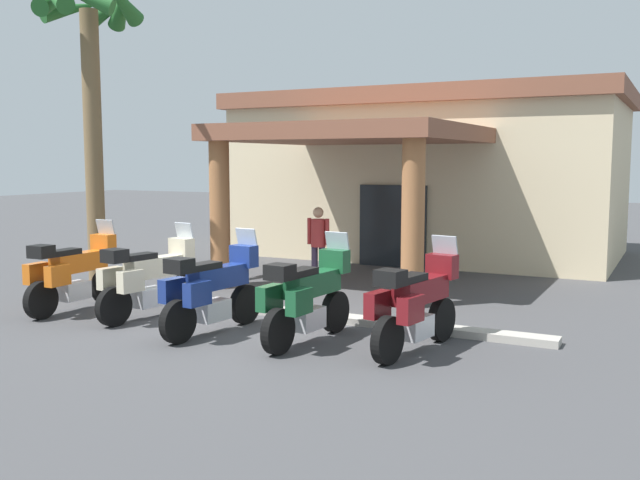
{
  "coord_description": "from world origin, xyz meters",
  "views": [
    {
      "loc": [
        6.49,
        -9.6,
        2.73
      ],
      "look_at": [
        0.38,
        2.45,
        1.2
      ],
      "focal_mm": 39.65,
      "sensor_mm": 36.0,
      "label": 1
    }
  ],
  "objects_px": {
    "motorcycle_orange": "(73,273)",
    "motorcycle_green": "(307,297)",
    "motorcycle_blue": "(212,290)",
    "motorcycle_maroon": "(416,304)",
    "motorcycle_cream": "(149,278)",
    "pedestrian": "(318,240)",
    "motel_building": "(430,173)",
    "palm_tree_roadside": "(90,60)"
  },
  "relations": [
    {
      "from": "motorcycle_orange",
      "to": "motorcycle_green",
      "type": "bearing_deg",
      "value": -91.19
    },
    {
      "from": "motorcycle_blue",
      "to": "motorcycle_maroon",
      "type": "height_order",
      "value": "same"
    },
    {
      "from": "motorcycle_cream",
      "to": "pedestrian",
      "type": "bearing_deg",
      "value": -6.29
    },
    {
      "from": "motel_building",
      "to": "pedestrian",
      "type": "relative_size",
      "value": 6.6
    },
    {
      "from": "palm_tree_roadside",
      "to": "motorcycle_orange",
      "type": "bearing_deg",
      "value": -58.87
    },
    {
      "from": "pedestrian",
      "to": "motorcycle_blue",
      "type": "bearing_deg",
      "value": -173.9
    },
    {
      "from": "motorcycle_orange",
      "to": "motorcycle_green",
      "type": "relative_size",
      "value": 1.0
    },
    {
      "from": "pedestrian",
      "to": "motorcycle_maroon",
      "type": "bearing_deg",
      "value": -138.55
    },
    {
      "from": "motorcycle_orange",
      "to": "motorcycle_green",
      "type": "xyz_separation_m",
      "value": [
        4.85,
        -0.08,
        0.0
      ]
    },
    {
      "from": "motorcycle_orange",
      "to": "pedestrian",
      "type": "xyz_separation_m",
      "value": [
        2.75,
        4.38,
        0.3
      ]
    },
    {
      "from": "pedestrian",
      "to": "motel_building",
      "type": "bearing_deg",
      "value": -4.26
    },
    {
      "from": "motorcycle_cream",
      "to": "motorcycle_blue",
      "type": "distance_m",
      "value": 1.67
    },
    {
      "from": "motorcycle_maroon",
      "to": "motorcycle_green",
      "type": "bearing_deg",
      "value": 108.41
    },
    {
      "from": "motorcycle_orange",
      "to": "motorcycle_green",
      "type": "distance_m",
      "value": 4.85
    },
    {
      "from": "motorcycle_cream",
      "to": "palm_tree_roadside",
      "type": "relative_size",
      "value": 0.34
    },
    {
      "from": "motorcycle_green",
      "to": "palm_tree_roadside",
      "type": "distance_m",
      "value": 7.26
    },
    {
      "from": "motorcycle_orange",
      "to": "motorcycle_blue",
      "type": "height_order",
      "value": "same"
    },
    {
      "from": "motorcycle_blue",
      "to": "palm_tree_roadside",
      "type": "bearing_deg",
      "value": 73.69
    },
    {
      "from": "motorcycle_cream",
      "to": "motorcycle_green",
      "type": "bearing_deg",
      "value": -85.42
    },
    {
      "from": "motel_building",
      "to": "motorcycle_blue",
      "type": "height_order",
      "value": "motel_building"
    },
    {
      "from": "motorcycle_blue",
      "to": "motorcycle_green",
      "type": "xyz_separation_m",
      "value": [
        1.62,
        0.16,
        0.0
      ]
    },
    {
      "from": "motorcycle_green",
      "to": "pedestrian",
      "type": "relative_size",
      "value": 1.29
    },
    {
      "from": "motorcycle_orange",
      "to": "motorcycle_cream",
      "type": "height_order",
      "value": "same"
    },
    {
      "from": "motorcycle_cream",
      "to": "motorcycle_blue",
      "type": "height_order",
      "value": "same"
    },
    {
      "from": "motorcycle_cream",
      "to": "pedestrian",
      "type": "distance_m",
      "value": 4.39
    },
    {
      "from": "motorcycle_blue",
      "to": "motorcycle_green",
      "type": "relative_size",
      "value": 1.0
    },
    {
      "from": "motorcycle_blue",
      "to": "palm_tree_roadside",
      "type": "distance_m",
      "value": 6.09
    },
    {
      "from": "motorcycle_maroon",
      "to": "pedestrian",
      "type": "distance_m",
      "value": 5.64
    },
    {
      "from": "motel_building",
      "to": "pedestrian",
      "type": "distance_m",
      "value": 6.37
    },
    {
      "from": "motorcycle_orange",
      "to": "motorcycle_cream",
      "type": "bearing_deg",
      "value": -84.74
    },
    {
      "from": "motorcycle_maroon",
      "to": "palm_tree_roadside",
      "type": "bearing_deg",
      "value": 89.37
    },
    {
      "from": "motorcycle_blue",
      "to": "motorcycle_maroon",
      "type": "xyz_separation_m",
      "value": [
        3.23,
        0.39,
        0.0
      ]
    },
    {
      "from": "motel_building",
      "to": "motorcycle_orange",
      "type": "relative_size",
      "value": 5.13
    },
    {
      "from": "motorcycle_maroon",
      "to": "pedestrian",
      "type": "relative_size",
      "value": 1.28
    },
    {
      "from": "motorcycle_cream",
      "to": "motorcycle_green",
      "type": "relative_size",
      "value": 1.0
    },
    {
      "from": "motorcycle_orange",
      "to": "motel_building",
      "type": "bearing_deg",
      "value": -17.23
    },
    {
      "from": "pedestrian",
      "to": "motorcycle_cream",
      "type": "bearing_deg",
      "value": 165.13
    },
    {
      "from": "motorcycle_orange",
      "to": "palm_tree_roadside",
      "type": "xyz_separation_m",
      "value": [
        -0.95,
        1.57,
        4.04
      ]
    },
    {
      "from": "motorcycle_cream",
      "to": "motorcycle_maroon",
      "type": "relative_size",
      "value": 1.0
    },
    {
      "from": "motorcycle_orange",
      "to": "palm_tree_roadside",
      "type": "relative_size",
      "value": 0.34
    },
    {
      "from": "motel_building",
      "to": "palm_tree_roadside",
      "type": "xyz_separation_m",
      "value": [
        -4.19,
        -9.01,
        2.39
      ]
    },
    {
      "from": "motorcycle_cream",
      "to": "palm_tree_roadside",
      "type": "distance_m",
      "value": 4.99
    }
  ]
}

